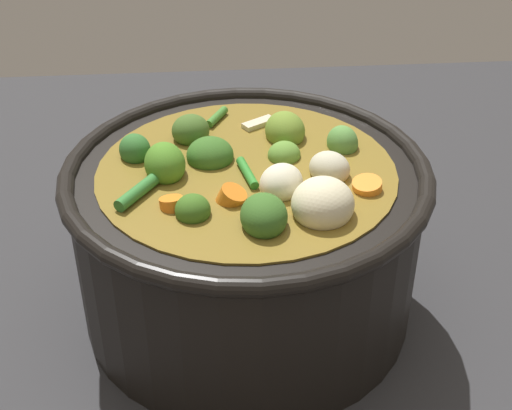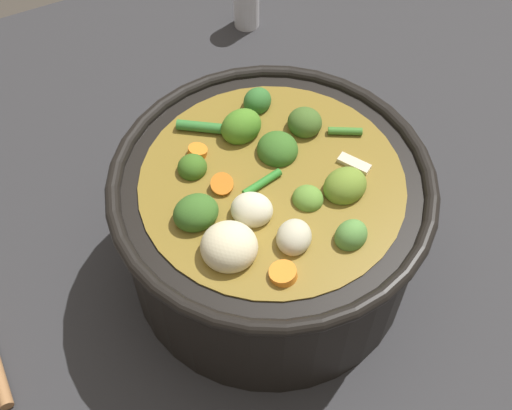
% 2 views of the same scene
% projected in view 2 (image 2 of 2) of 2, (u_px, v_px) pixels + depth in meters
% --- Properties ---
extents(ground_plane, '(1.10, 1.10, 0.00)m').
position_uv_depth(ground_plane, '(269.00, 263.00, 0.74)').
color(ground_plane, '#2D2D30').
extents(cooking_pot, '(0.31, 0.31, 0.18)m').
position_uv_depth(cooking_pot, '(271.00, 222.00, 0.68)').
color(cooking_pot, black).
rests_on(cooking_pot, ground_plane).
extents(salt_shaker, '(0.04, 0.04, 0.08)m').
position_uv_depth(salt_shaker, '(246.00, 1.00, 0.95)').
color(salt_shaker, silver).
rests_on(salt_shaker, ground_plane).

